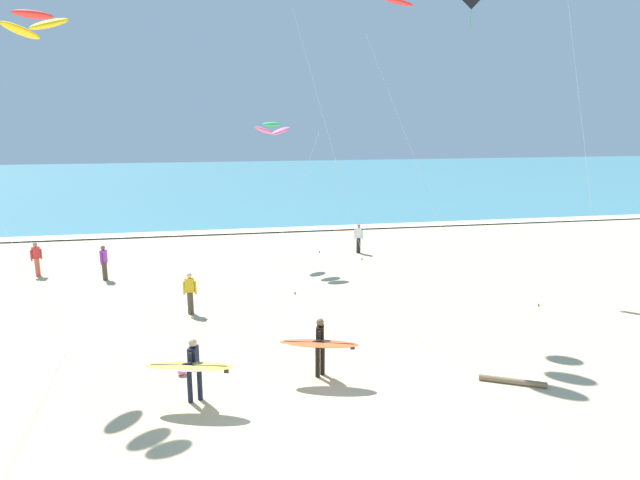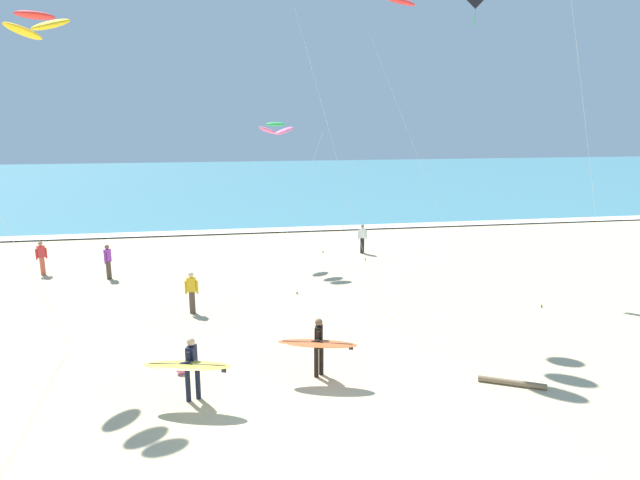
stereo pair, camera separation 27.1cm
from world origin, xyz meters
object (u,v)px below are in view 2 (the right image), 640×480
at_px(surfer_trailing, 318,343).
at_px(kite_arc_scarlet_mid, 36,24).
at_px(driftwood_log, 512,382).
at_px(bystander_red_top, 42,258).
at_px(beach_ball, 181,369).
at_px(surfer_lead, 189,365).
at_px(kite_arc_emerald_low, 276,129).
at_px(bystander_purple_top, 108,262).
at_px(bystander_yellow_top, 192,292).
at_px(kite_diamond_charcoal_high, 469,14).
at_px(bystander_white_top, 362,238).

distance_m(surfer_trailing, kite_arc_scarlet_mid, 11.93).
height_order(surfer_trailing, driftwood_log, surfer_trailing).
bearing_deg(bystander_red_top, beach_ball, -58.91).
bearing_deg(driftwood_log, surfer_lead, 176.60).
xyz_separation_m(kite_arc_emerald_low, bystander_purple_top, (-7.87, -2.15, -5.81)).
bearing_deg(kite_arc_emerald_low, surfer_trailing, -90.93).
height_order(kite_arc_emerald_low, bystander_yellow_top, kite_arc_emerald_low).
xyz_separation_m(kite_arc_scarlet_mid, bystander_red_top, (-3.38, 9.10, -8.87)).
xyz_separation_m(kite_arc_emerald_low, bystander_red_top, (-11.04, -0.89, -5.81)).
bearing_deg(kite_diamond_charcoal_high, surfer_trailing, -129.64).
height_order(kite_arc_scarlet_mid, bystander_white_top, kite_arc_scarlet_mid).
bearing_deg(kite_diamond_charcoal_high, kite_arc_emerald_low, 158.48).
distance_m(bystander_yellow_top, driftwood_log, 11.54).
bearing_deg(kite_arc_emerald_low, driftwood_log, -71.66).
height_order(surfer_trailing, beach_ball, surfer_trailing).
bearing_deg(bystander_purple_top, bystander_white_top, 12.76).
height_order(bystander_purple_top, beach_ball, bystander_purple_top).
height_order(bystander_purple_top, bystander_white_top, same).
distance_m(kite_arc_emerald_low, bystander_yellow_top, 10.21).
xyz_separation_m(bystander_purple_top, bystander_red_top, (-3.16, 1.26, 0.00)).
bearing_deg(driftwood_log, kite_diamond_charcoal_high, 73.79).
relative_size(surfer_lead, beach_ball, 8.21).
distance_m(surfer_trailing, bystander_purple_top, 13.70).
bearing_deg(surfer_trailing, kite_arc_scarlet_mid, 154.71).
bearing_deg(kite_arc_emerald_low, kite_arc_scarlet_mid, -127.49).
bearing_deg(bystander_white_top, driftwood_log, -88.98).
distance_m(surfer_trailing, bystander_yellow_top, 7.12).
bearing_deg(surfer_lead, kite_diamond_charcoal_high, 42.84).
height_order(kite_arc_scarlet_mid, bystander_yellow_top, kite_arc_scarlet_mid).
relative_size(bystander_purple_top, bystander_yellow_top, 1.00).
height_order(kite_arc_scarlet_mid, kite_diamond_charcoal_high, kite_diamond_charcoal_high).
bearing_deg(bystander_red_top, surfer_trailing, -49.38).
distance_m(kite_diamond_charcoal_high, beach_ball, 19.17).
xyz_separation_m(kite_arc_emerald_low, bystander_white_top, (4.63, 0.69, -5.81)).
xyz_separation_m(surfer_trailing, driftwood_log, (5.13, -1.31, -0.97)).
distance_m(bystander_purple_top, beach_ball, 11.11).
bearing_deg(beach_ball, bystander_white_top, 56.84).
bearing_deg(bystander_yellow_top, surfer_trailing, -58.57).
height_order(surfer_trailing, bystander_white_top, surfer_trailing).
bearing_deg(bystander_white_top, kite_arc_scarlet_mid, -139.04).
relative_size(kite_arc_emerald_low, bystander_white_top, 4.36).
bearing_deg(driftwood_log, bystander_white_top, 91.02).
distance_m(kite_arc_scarlet_mid, kite_diamond_charcoal_high, 17.39).
xyz_separation_m(kite_arc_scarlet_mid, kite_diamond_charcoal_high, (15.93, 6.73, 1.89)).
height_order(bystander_white_top, bystander_yellow_top, same).
bearing_deg(kite_diamond_charcoal_high, beach_ball, -142.92).
bearing_deg(bystander_white_top, kite_diamond_charcoal_high, -47.36).
xyz_separation_m(kite_arc_emerald_low, driftwood_log, (4.91, -14.81, -6.54)).
bearing_deg(driftwood_log, bystander_purple_top, 135.27).
height_order(surfer_trailing, kite_arc_emerald_low, kite_arc_emerald_low).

